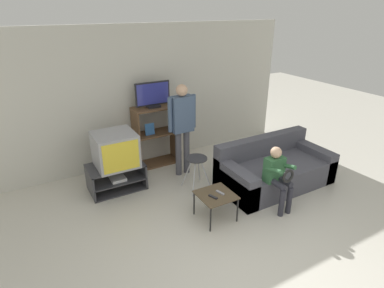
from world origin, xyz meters
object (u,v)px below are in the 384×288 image
(television_main, at_px, (115,150))
(person_seated_child, at_px, (278,174))
(media_shelf, at_px, (156,135))
(remote_control_white, at_px, (220,193))
(remote_control_black, at_px, (213,197))
(television_flat, at_px, (153,95))
(couch, at_px, (274,170))
(folding_stool, at_px, (196,163))
(person_standing_adult, at_px, (182,121))
(snack_table, at_px, (216,197))
(tv_stand, at_px, (116,177))

(television_main, bearing_deg, person_seated_child, -41.65)
(media_shelf, bearing_deg, remote_control_white, -87.39)
(remote_control_black, height_order, person_seated_child, person_seated_child)
(television_flat, height_order, couch, television_flat)
(couch, bearing_deg, television_main, 154.16)
(remote_control_black, distance_m, couch, 1.56)
(folding_stool, bearing_deg, remote_control_black, -105.72)
(media_shelf, distance_m, television_flat, 0.79)
(television_flat, bearing_deg, person_standing_adult, -65.42)
(television_flat, distance_m, snack_table, 2.29)
(person_standing_adult, bearing_deg, remote_control_white, -96.15)
(television_main, relative_size, media_shelf, 0.57)
(folding_stool, relative_size, person_seated_child, 0.59)
(folding_stool, bearing_deg, couch, -22.39)
(media_shelf, distance_m, folding_stool, 1.22)
(tv_stand, xyz_separation_m, remote_control_black, (0.92, -1.56, 0.19))
(media_shelf, bearing_deg, television_flat, -169.30)
(remote_control_white, distance_m, person_standing_adult, 1.58)
(folding_stool, height_order, remote_control_black, folding_stool)
(folding_stool, distance_m, remote_control_black, 0.94)
(tv_stand, relative_size, person_standing_adult, 0.54)
(television_flat, xyz_separation_m, person_seated_child, (1.00, -2.26, -0.80))
(person_seated_child, bearing_deg, media_shelf, 113.30)
(television_main, xyz_separation_m, television_flat, (0.92, 0.55, 0.65))
(tv_stand, xyz_separation_m, snack_table, (1.00, -1.51, 0.14))
(television_flat, distance_m, folding_stool, 1.52)
(snack_table, bearing_deg, remote_control_black, -147.56)
(person_standing_adult, bearing_deg, tv_stand, 176.93)
(media_shelf, xyz_separation_m, couch, (1.45, -1.71, -0.32))
(tv_stand, relative_size, folding_stool, 1.56)
(television_main, distance_m, couch, 2.70)
(tv_stand, bearing_deg, couch, -25.72)
(media_shelf, relative_size, television_flat, 1.76)
(folding_stool, height_order, snack_table, folding_stool)
(snack_table, height_order, person_standing_adult, person_standing_adult)
(media_shelf, relative_size, remote_control_white, 8.04)
(snack_table, bearing_deg, remote_control_white, -4.98)
(tv_stand, relative_size, remote_control_black, 6.29)
(folding_stool, bearing_deg, snack_table, -101.62)
(snack_table, bearing_deg, television_flat, 91.49)
(television_main, bearing_deg, couch, -25.84)
(remote_control_black, xyz_separation_m, remote_control_white, (0.15, 0.04, 0.00))
(folding_stool, bearing_deg, remote_control_white, -97.11)
(media_shelf, relative_size, couch, 0.60)
(television_flat, bearing_deg, media_shelf, 10.70)
(person_seated_child, bearing_deg, person_standing_adult, 113.70)
(television_main, bearing_deg, remote_control_white, -55.27)
(snack_table, xyz_separation_m, person_seated_child, (0.95, -0.21, 0.22))
(television_main, bearing_deg, tv_stand, 166.26)
(tv_stand, distance_m, person_standing_adult, 1.47)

